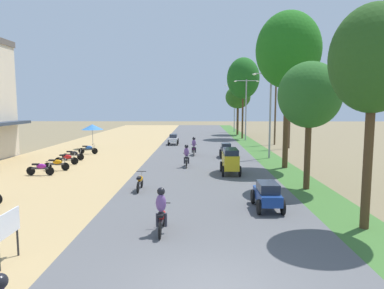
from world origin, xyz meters
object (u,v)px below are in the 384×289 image
car_sedan_blue (267,194)px  motorbike_ahead_fifth (194,147)px  parked_motorbike_third (41,168)px  car_van_yellow (230,160)px  parked_motorbike_fifth (67,158)px  utility_pole_near (276,103)px  parked_motorbike_sixth (73,154)px  median_tree_second (310,95)px  street_signboard (7,228)px  vendor_umbrella (92,127)px  median_tree_fifth (238,97)px  parked_motorbike_fourth (57,163)px  motorbike_ahead_fourth (187,156)px  streetlamp_far (234,105)px  car_sedan_white (173,139)px  motorbike_ahead_second (161,211)px  median_tree_third (288,51)px  utility_pole_far (290,100)px  median_tree_fourth (243,78)px  streetlamp_mid (246,106)px  median_tree_nearest (374,60)px  parked_motorbike_seventh (88,149)px  streetlamp_near (270,108)px  motorbike_ahead_third (140,181)px  car_hatchback_charcoal (226,150)px

car_sedan_blue → motorbike_ahead_fifth: motorbike_ahead_fifth is taller
parked_motorbike_third → car_van_yellow: bearing=2.6°
parked_motorbike_fifth → car_van_yellow: size_ratio=0.75×
utility_pole_near → car_sedan_blue: 26.44m
parked_motorbike_third → parked_motorbike_sixth: same height
parked_motorbike_fifth → median_tree_second: bearing=-25.1°
parked_motorbike_sixth → street_signboard: 19.24m
vendor_umbrella → median_tree_fifth: median_tree_fifth is taller
parked_motorbike_sixth → motorbike_ahead_fifth: (9.87, 2.91, 0.30)m
parked_motorbike_fourth → motorbike_ahead_fourth: motorbike_ahead_fourth is taller
parked_motorbike_third → car_sedan_blue: bearing=-28.6°
streetlamp_far → car_sedan_white: size_ratio=3.52×
motorbike_ahead_second → motorbike_ahead_fourth: size_ratio=1.00×
car_sedan_blue → parked_motorbike_fourth: bearing=145.3°
motorbike_ahead_fifth → parked_motorbike_fourth: bearing=-141.9°
vendor_umbrella → motorbike_ahead_second: (9.65, -23.94, -1.45)m
parked_motorbike_fourth → parked_motorbike_sixth: 4.51m
car_sedan_white → parked_motorbike_sixth: bearing=-123.2°
median_tree_third → utility_pole_far: bearing=74.2°
motorbike_ahead_second → car_sedan_white: bearing=93.1°
median_tree_fourth → streetlamp_mid: size_ratio=1.40×
median_tree_nearest → parked_motorbike_fourth: bearing=145.1°
parked_motorbike_seventh → car_van_yellow: 15.41m
street_signboard → car_sedan_white: bearing=85.0°
parked_motorbike_seventh → median_tree_nearest: 25.85m
median_tree_nearest → utility_pole_far: utility_pole_far is taller
streetlamp_near → parked_motorbike_seventh: bearing=172.4°
streetlamp_mid → motorbike_ahead_fifth: bearing=-115.4°
parked_motorbike_fourth → median_tree_third: bearing=4.9°
streetlamp_near → car_sedan_blue: (-3.11, -14.85, -3.54)m
median_tree_fifth → utility_pole_near: utility_pole_near is taller
streetlamp_far → motorbike_ahead_second: size_ratio=4.41×
utility_pole_far → car_van_yellow: bearing=-117.7°
parked_motorbike_fourth → median_tree_third: size_ratio=0.16×
motorbike_ahead_second → motorbike_ahead_fifth: (0.93, 19.14, 0.00)m
car_sedan_blue → motorbike_ahead_fifth: bearing=101.7°
streetlamp_near → car_sedan_blue: size_ratio=3.22×
motorbike_ahead_second → median_tree_second: bearing=43.2°
parked_motorbike_sixth → car_sedan_white: size_ratio=0.80×
street_signboard → motorbike_ahead_third: size_ratio=0.83×
car_van_yellow → car_hatchback_charcoal: bearing=87.6°
utility_pole_far → car_hatchback_charcoal: utility_pole_far is taller
streetlamp_near → parked_motorbike_third: bearing=-154.7°
street_signboard → car_van_yellow: 15.06m
parked_motorbike_seventh → streetlamp_near: streetlamp_near is taller
streetlamp_far → car_sedan_blue: size_ratio=3.52×
car_hatchback_charcoal → motorbike_ahead_fifth: motorbike_ahead_fifth is taller
street_signboard → motorbike_ahead_third: 8.93m
parked_motorbike_fifth → median_tree_nearest: bearing=-40.0°
parked_motorbike_seventh → median_tree_nearest: median_tree_nearest is taller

